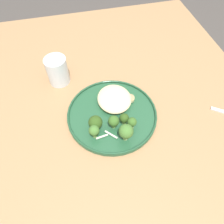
# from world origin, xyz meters

# --- Properties ---
(ground) EXTENTS (6.00, 6.00, 0.00)m
(ground) POSITION_xyz_m (0.00, 0.00, 0.00)
(ground) COLOR #47423D
(wooden_dining_table) EXTENTS (1.40, 1.00, 0.74)m
(wooden_dining_table) POSITION_xyz_m (0.00, 0.00, 0.66)
(wooden_dining_table) COLOR #9E754C
(wooden_dining_table) RESTS_ON ground
(dinner_plate) EXTENTS (0.29, 0.29, 0.02)m
(dinner_plate) POSITION_xyz_m (0.05, 0.03, 0.75)
(dinner_plate) COLOR #235133
(dinner_plate) RESTS_ON wooden_dining_table
(noodle_bed) EXTENTS (0.12, 0.11, 0.03)m
(noodle_bed) POSITION_xyz_m (0.10, 0.01, 0.77)
(noodle_bed) COLOR beige
(noodle_bed) RESTS_ON dinner_plate
(seared_scallop_left_edge) EXTENTS (0.03, 0.03, 0.02)m
(seared_scallop_left_edge) POSITION_xyz_m (0.10, 0.02, 0.76)
(seared_scallop_left_edge) COLOR #DBB77A
(seared_scallop_left_edge) RESTS_ON dinner_plate
(seared_scallop_on_noodles) EXTENTS (0.02, 0.02, 0.02)m
(seared_scallop_on_noodles) POSITION_xyz_m (0.13, -0.01, 0.76)
(seared_scallop_on_noodles) COLOR beige
(seared_scallop_on_noodles) RESTS_ON dinner_plate
(seared_scallop_rear_pale) EXTENTS (0.03, 0.03, 0.01)m
(seared_scallop_rear_pale) POSITION_xyz_m (0.09, -0.04, 0.76)
(seared_scallop_rear_pale) COLOR #E5C689
(seared_scallop_rear_pale) RESTS_ON dinner_plate
(seared_scallop_front_small) EXTENTS (0.03, 0.03, 0.02)m
(seared_scallop_front_small) POSITION_xyz_m (0.09, -0.01, 0.76)
(seared_scallop_front_small) COLOR #DBB77A
(seared_scallop_front_small) RESTS_ON dinner_plate
(seared_scallop_large_seared) EXTENTS (0.03, 0.03, 0.02)m
(seared_scallop_large_seared) POSITION_xyz_m (0.09, 0.04, 0.76)
(seared_scallop_large_seared) COLOR beige
(seared_scallop_large_seared) RESTS_ON dinner_plate
(broccoli_floret_right_tilted) EXTENTS (0.03, 0.03, 0.05)m
(broccoli_floret_right_tilted) POSITION_xyz_m (-0.00, 0.03, 0.78)
(broccoli_floret_right_tilted) COLOR #7A994C
(broccoli_floret_right_tilted) RESTS_ON dinner_plate
(broccoli_floret_front_edge) EXTENTS (0.03, 0.03, 0.04)m
(broccoli_floret_front_edge) POSITION_xyz_m (-0.01, -0.02, 0.78)
(broccoli_floret_front_edge) COLOR #89A356
(broccoli_floret_front_edge) RESTS_ON dinner_plate
(broccoli_floret_tall_stalk) EXTENTS (0.03, 0.03, 0.05)m
(broccoli_floret_tall_stalk) POSITION_xyz_m (-0.02, 0.10, 0.78)
(broccoli_floret_tall_stalk) COLOR #7A994C
(broccoli_floret_tall_stalk) RESTS_ON dinner_plate
(broccoli_floret_near_rim) EXTENTS (0.04, 0.04, 0.06)m
(broccoli_floret_near_rim) POSITION_xyz_m (-0.05, 0.01, 0.79)
(broccoli_floret_near_rim) COLOR #89A356
(broccoli_floret_near_rim) RESTS_ON dinner_plate
(broccoli_floret_split_head) EXTENTS (0.03, 0.03, 0.04)m
(broccoli_floret_split_head) POSITION_xyz_m (0.01, 0.00, 0.77)
(broccoli_floret_split_head) COLOR #7A994C
(broccoli_floret_split_head) RESTS_ON dinner_plate
(broccoli_floret_beside_noodles) EXTENTS (0.04, 0.04, 0.05)m
(broccoli_floret_beside_noodles) POSITION_xyz_m (0.01, 0.09, 0.78)
(broccoli_floret_beside_noodles) COLOR #7A994C
(broccoli_floret_beside_noodles) RESTS_ON dinner_plate
(onion_sliver_long_sliver) EXTENTS (0.01, 0.04, 0.00)m
(onion_sliver_long_sliver) POSITION_xyz_m (-0.03, 0.08, 0.75)
(onion_sliver_long_sliver) COLOR silver
(onion_sliver_long_sliver) RESTS_ON dinner_plate
(onion_sliver_curled_piece) EXTENTS (0.04, 0.03, 0.00)m
(onion_sliver_curled_piece) POSITION_xyz_m (-0.03, 0.05, 0.75)
(onion_sliver_curled_piece) COLOR silver
(onion_sliver_curled_piece) RESTS_ON dinner_plate
(onion_sliver_short_strip) EXTENTS (0.04, 0.03, 0.00)m
(onion_sliver_short_strip) POSITION_xyz_m (-0.04, 0.00, 0.75)
(onion_sliver_short_strip) COLOR silver
(onion_sliver_short_strip) RESTS_ON dinner_plate
(water_glass) EXTENTS (0.08, 0.08, 0.10)m
(water_glass) POSITION_xyz_m (0.25, 0.18, 0.78)
(water_glass) COLOR silver
(water_glass) RESTS_ON wooden_dining_table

